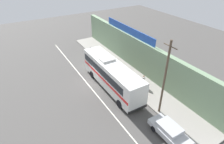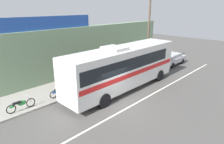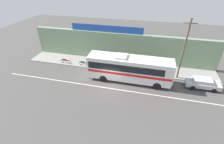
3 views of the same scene
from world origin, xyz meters
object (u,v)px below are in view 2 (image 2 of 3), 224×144
motorcycle_blue (61,91)px  pedestrian_by_curb (110,64)px  parked_car (171,59)px  intercity_bus (123,66)px  utility_pole (149,28)px  motorcycle_green (21,104)px

motorcycle_blue → pedestrian_by_curb: size_ratio=1.20×
parked_car → pedestrian_by_curb: bearing=158.9°
intercity_bus → utility_pole: size_ratio=1.35×
intercity_bus → motorcycle_green: 8.06m
utility_pole → motorcycle_green: size_ratio=4.39×
utility_pole → motorcycle_blue: size_ratio=4.28×
motorcycle_green → pedestrian_by_curb: size_ratio=1.17×
utility_pole → motorcycle_green: (-14.28, 0.13, -3.89)m
intercity_bus → parked_car: size_ratio=2.64×
utility_pole → pedestrian_by_curb: 5.91m
utility_pole → motorcycle_green: 14.80m
intercity_bus → pedestrian_by_curb: (2.08, 3.62, -0.99)m
motorcycle_green → intercity_bus: bearing=-17.1°
motorcycle_green → parked_car: bearing=-5.4°
parked_car → motorcycle_blue: bearing=173.3°
parked_car → utility_pole: (-2.95, 1.50, 3.72)m
motorcycle_green → pedestrian_by_curb: bearing=7.7°
parked_car → pedestrian_by_curb: pedestrian_by_curb is taller
parked_car → pedestrian_by_curb: 8.14m
parked_car → pedestrian_by_curb: size_ratio=2.64×
utility_pole → intercity_bus: bearing=-161.9°
parked_car → motorcycle_blue: 14.28m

